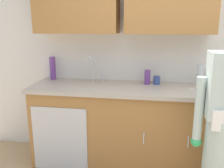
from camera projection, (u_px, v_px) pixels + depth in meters
kitchen_wall_with_uppers at (160, 35)px, 2.71m from camera, size 4.80×0.44×2.70m
counter_cabinet at (119, 128)px, 2.74m from camera, size 1.90×0.62×0.90m
countertop at (120, 88)px, 2.63m from camera, size 1.96×0.66×0.04m
sink at (92, 86)px, 2.68m from camera, size 0.50×0.36×0.35m
bottle_soap at (200, 75)px, 2.64m from camera, size 0.07×0.07×0.24m
bottle_cleaner_spray at (53, 68)px, 2.93m from camera, size 0.07×0.07×0.28m
bottle_water_tall at (147, 77)px, 2.70m from camera, size 0.07×0.07×0.16m
cup_by_sink at (157, 80)px, 2.71m from camera, size 0.08×0.08×0.09m
knife_on_counter at (200, 90)px, 2.48m from camera, size 0.23×0.10×0.01m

